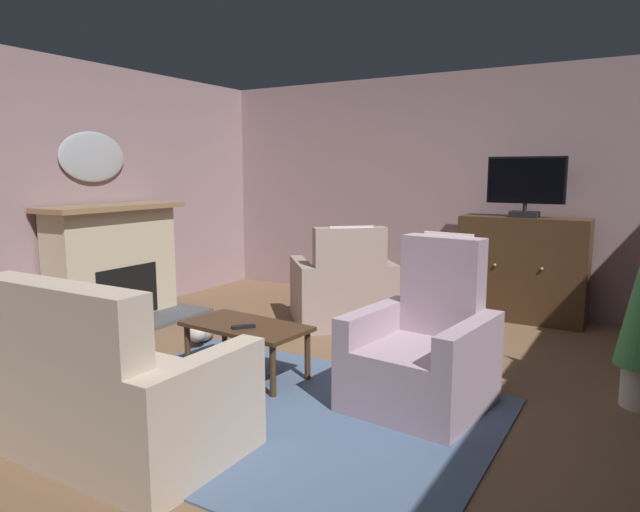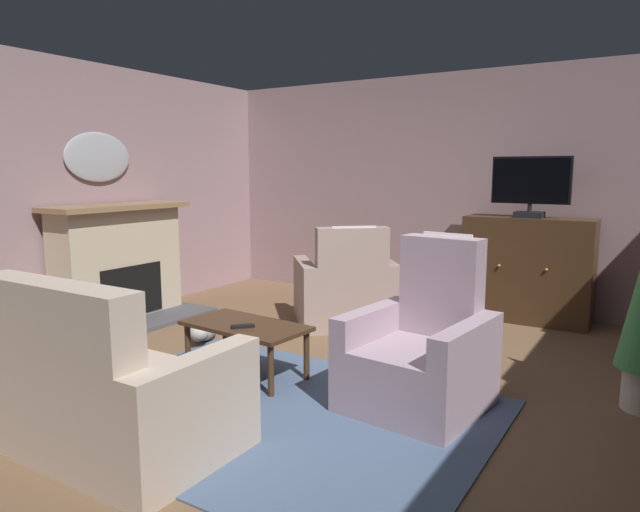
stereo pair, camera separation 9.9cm
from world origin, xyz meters
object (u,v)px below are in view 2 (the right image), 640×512
coffee_table (245,330)px  tv_remote (243,326)px  wall_mirror_oval (98,157)px  tv_cabinet (527,272)px  sofa_floral (104,391)px  television (531,185)px  cat (204,328)px  fireplace (120,265)px  armchair_near_window (346,292)px  armchair_by_fireplace (421,355)px

coffee_table → tv_remote: tv_remote is taller
wall_mirror_oval → tv_cabinet: bearing=29.6°
wall_mirror_oval → sofa_floral: wall_mirror_oval is taller
television → coffee_table: size_ratio=0.77×
tv_remote → cat: size_ratio=0.25×
wall_mirror_oval → tv_cabinet: (3.83, 2.18, -1.16)m
tv_cabinet → television: size_ratio=1.66×
fireplace → tv_cabinet: 4.19m
armchair_near_window → armchair_by_fireplace: (1.41, -1.50, 0.01)m
armchair_near_window → armchair_by_fireplace: armchair_by_fireplace is taller
television → cat: bearing=-136.1°
television → fireplace: bearing=-149.4°
television → armchair_by_fireplace: 2.76m
wall_mirror_oval → armchair_near_window: size_ratio=0.62×
sofa_floral → fireplace: bearing=139.3°
television → sofa_floral: bearing=-109.1°
wall_mirror_oval → television: size_ratio=1.04×
television → armchair_by_fireplace: bearing=-92.5°
cat → sofa_floral: bearing=-62.3°
coffee_table → cat: size_ratio=1.44×
tv_cabinet → coffee_table: bearing=-117.2°
fireplace → sofa_floral: fireplace is taller
tv_remote → wall_mirror_oval: bearing=-65.5°
fireplace → armchair_near_window: size_ratio=1.21×
fireplace → tv_remote: 2.32m
fireplace → wall_mirror_oval: size_ratio=1.96×
tv_remote → armchair_by_fireplace: (1.27, 0.28, -0.08)m
television → cat: size_ratio=1.11×
tv_remote → sofa_floral: size_ratio=0.12×
television → wall_mirror_oval: bearing=-151.0°
tv_cabinet → sofa_floral: tv_cabinet is taller
tv_cabinet → cat: 3.29m
coffee_table → armchair_by_fireplace: 1.33m
fireplace → armchair_near_window: bearing=27.6°
tv_remote → armchair_by_fireplace: size_ratio=0.15×
sofa_floral → armchair_by_fireplace: bearing=49.1°
tv_remote → armchair_by_fireplace: bearing=143.2°
sofa_floral → armchair_near_window: 2.98m
coffee_table → sofa_floral: sofa_floral is taller
coffee_table → armchair_near_window: bearing=93.0°
tv_cabinet → armchair_near_window: 1.88m
cat → armchair_by_fireplace: bearing=-7.9°
fireplace → sofa_floral: 2.91m
wall_mirror_oval → tv_cabinet: 4.56m
television → tv_remote: 3.29m
fireplace → coffee_table: (2.15, -0.61, -0.21)m
cat → coffee_table: bearing=-29.1°
tv_remote → television: bearing=-165.4°
armchair_by_fireplace → wall_mirror_oval: bearing=173.6°
fireplace → tv_remote: bearing=-17.7°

